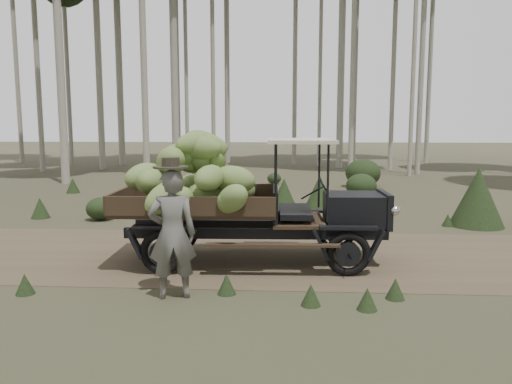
% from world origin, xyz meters
% --- Properties ---
extents(ground, '(120.00, 120.00, 0.00)m').
position_xyz_m(ground, '(0.00, 0.00, 0.00)').
color(ground, '#473D2B').
rests_on(ground, ground).
extents(dirt_track, '(70.00, 4.00, 0.01)m').
position_xyz_m(dirt_track, '(0.00, 0.00, 0.00)').
color(dirt_track, brown).
rests_on(dirt_track, ground).
extents(banana_truck, '(4.79, 2.39, 2.40)m').
position_xyz_m(banana_truck, '(-1.54, -0.57, 1.38)').
color(banana_truck, black).
rests_on(banana_truck, ground).
extents(farmer, '(0.74, 0.58, 1.96)m').
position_xyz_m(farmer, '(-1.98, -2.33, 0.93)').
color(farmer, '#5B5953').
rests_on(farmer, ground).
extents(undergrowth, '(24.16, 23.60, 1.40)m').
position_xyz_m(undergrowth, '(0.02, 0.36, 0.50)').
color(undergrowth, '#233319').
rests_on(undergrowth, ground).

